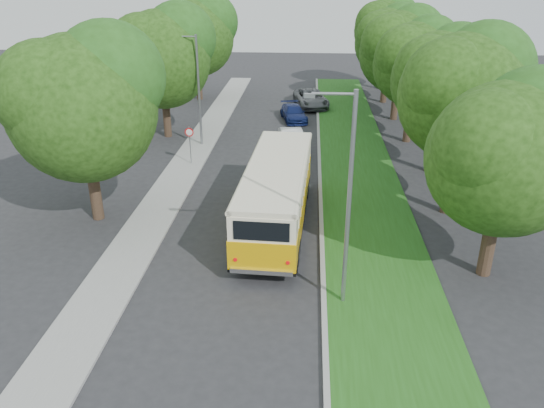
# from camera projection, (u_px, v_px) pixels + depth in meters

# --- Properties ---
(ground) EXTENTS (120.00, 120.00, 0.00)m
(ground) POSITION_uv_depth(u_px,v_px,m) (237.00, 264.00, 22.38)
(ground) COLOR #28282A
(ground) RESTS_ON ground
(curb) EXTENTS (0.20, 70.00, 0.15)m
(curb) POSITION_uv_depth(u_px,v_px,m) (321.00, 215.00, 26.67)
(curb) COLOR gray
(curb) RESTS_ON ground
(grass_verge) EXTENTS (4.50, 70.00, 0.13)m
(grass_verge) POSITION_uv_depth(u_px,v_px,m) (368.00, 216.00, 26.52)
(grass_verge) COLOR #225216
(grass_verge) RESTS_ON ground
(sidewalk) EXTENTS (2.20, 70.00, 0.12)m
(sidewalk) POSITION_uv_depth(u_px,v_px,m) (157.00, 210.00, 27.21)
(sidewalk) COLOR gray
(sidewalk) RESTS_ON ground
(treeline) EXTENTS (24.27, 41.91, 9.46)m
(treeline) POSITION_uv_depth(u_px,v_px,m) (315.00, 56.00, 36.11)
(treeline) COLOR #332319
(treeline) RESTS_ON ground
(lamppost_near) EXTENTS (1.71, 0.16, 8.00)m
(lamppost_near) POSITION_uv_depth(u_px,v_px,m) (347.00, 196.00, 18.04)
(lamppost_near) COLOR gray
(lamppost_near) RESTS_ON ground
(lamppost_far) EXTENTS (1.71, 0.16, 7.50)m
(lamppost_far) POSITION_uv_depth(u_px,v_px,m) (197.00, 87.00, 35.55)
(lamppost_far) COLOR gray
(lamppost_far) RESTS_ON ground
(warning_sign) EXTENTS (0.56, 0.10, 2.50)m
(warning_sign) POSITION_uv_depth(u_px,v_px,m) (190.00, 139.00, 32.86)
(warning_sign) COLOR gray
(warning_sign) RESTS_ON ground
(vintage_bus) EXTENTS (3.29, 10.98, 3.23)m
(vintage_bus) POSITION_uv_depth(u_px,v_px,m) (277.00, 195.00, 25.06)
(vintage_bus) COLOR #E7AA07
(vintage_bus) RESTS_ON ground
(car_silver) EXTENTS (1.65, 3.68, 1.23)m
(car_silver) POSITION_uv_depth(u_px,v_px,m) (287.00, 152.00, 33.92)
(car_silver) COLOR #B5B5BA
(car_silver) RESTS_ON ground
(car_white) EXTENTS (2.14, 4.35, 1.37)m
(car_white) POSITION_uv_depth(u_px,v_px,m) (292.00, 140.00, 36.06)
(car_white) COLOR white
(car_white) RESTS_ON ground
(car_blue) EXTENTS (2.62, 4.51, 1.23)m
(car_blue) POSITION_uv_depth(u_px,v_px,m) (294.00, 113.00, 42.95)
(car_blue) COLOR navy
(car_blue) RESTS_ON ground
(car_grey) EXTENTS (3.53, 5.80, 1.50)m
(car_grey) POSITION_uv_depth(u_px,v_px,m) (311.00, 99.00, 47.08)
(car_grey) COLOR #5C5F64
(car_grey) RESTS_ON ground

